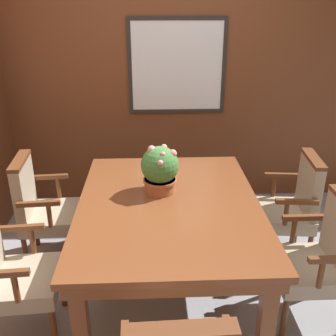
% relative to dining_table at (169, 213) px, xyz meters
% --- Properties ---
extents(ground_plane, '(14.00, 14.00, 0.00)m').
position_rel_dining_table_xyz_m(ground_plane, '(0.01, -0.11, -0.64)').
color(ground_plane, '#93969E').
extents(wall_back, '(7.20, 0.08, 2.45)m').
position_rel_dining_table_xyz_m(wall_back, '(0.02, 1.52, 0.59)').
color(wall_back, brown).
rests_on(wall_back, ground_plane).
extents(dining_table, '(1.28, 1.69, 0.73)m').
position_rel_dining_table_xyz_m(dining_table, '(0.00, 0.00, 0.00)').
color(dining_table, brown).
rests_on(dining_table, ground_plane).
extents(chair_left_far, '(0.49, 0.54, 0.92)m').
position_rel_dining_table_xyz_m(chair_left_far, '(-1.02, 0.40, -0.14)').
color(chair_left_far, brown).
rests_on(chair_left_far, ground_plane).
extents(chair_left_near, '(0.49, 0.54, 0.92)m').
position_rel_dining_table_xyz_m(chair_left_near, '(-1.02, -0.41, -0.14)').
color(chair_left_near, brown).
rests_on(chair_left_near, ground_plane).
extents(chair_right_far, '(0.50, 0.54, 0.92)m').
position_rel_dining_table_xyz_m(chair_right_far, '(1.03, 0.35, -0.14)').
color(chair_right_far, brown).
rests_on(chair_right_far, ground_plane).
extents(chair_right_near, '(0.46, 0.52, 0.92)m').
position_rel_dining_table_xyz_m(chair_right_near, '(0.99, -0.36, -0.14)').
color(chair_right_near, brown).
rests_on(chair_right_near, ground_plane).
extents(potted_plant, '(0.28, 0.29, 0.36)m').
position_rel_dining_table_xyz_m(potted_plant, '(-0.06, 0.18, 0.27)').
color(potted_plant, '#B2603D').
rests_on(potted_plant, dining_table).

